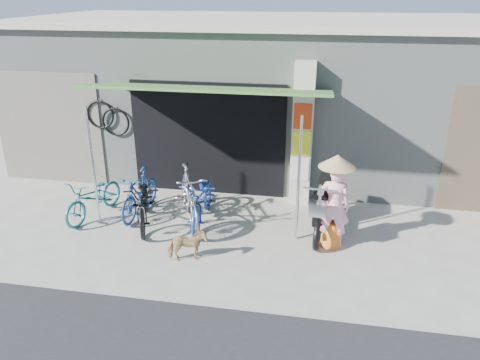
% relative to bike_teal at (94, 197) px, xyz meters
% --- Properties ---
extents(ground, '(80.00, 80.00, 0.00)m').
position_rel_bike_teal_xyz_m(ground, '(3.17, -0.95, -0.43)').
color(ground, '#A8A297').
rests_on(ground, ground).
extents(bicycle_shop, '(12.30, 5.30, 3.66)m').
position_rel_bike_teal_xyz_m(bicycle_shop, '(3.17, 4.14, 1.41)').
color(bicycle_shop, gray).
rests_on(bicycle_shop, ground).
extents(shop_pillar, '(0.42, 0.44, 3.00)m').
position_rel_bike_teal_xyz_m(shop_pillar, '(4.02, 1.50, 1.07)').
color(shop_pillar, beige).
rests_on(shop_pillar, ground).
extents(awning, '(4.60, 1.88, 2.72)m').
position_rel_bike_teal_xyz_m(awning, '(2.27, 0.68, 2.09)').
color(awning, '#38612B').
rests_on(awning, ground).
extents(neighbour_left, '(2.60, 0.06, 2.60)m').
position_rel_bike_teal_xyz_m(neighbour_left, '(-1.83, 1.64, 0.87)').
color(neighbour_left, '#6B665B').
rests_on(neighbour_left, ground).
extents(bike_teal, '(0.93, 1.72, 0.86)m').
position_rel_bike_teal_xyz_m(bike_teal, '(0.00, 0.00, 0.00)').
color(bike_teal, '#1B707A').
rests_on(bike_teal, ground).
extents(bike_blue, '(0.56, 1.59, 0.94)m').
position_rel_bike_teal_xyz_m(bike_blue, '(0.87, 0.25, 0.04)').
color(bike_blue, navy).
rests_on(bike_blue, ground).
extents(bike_black, '(1.16, 1.89, 0.94)m').
position_rel_bike_teal_xyz_m(bike_black, '(1.11, -0.13, 0.04)').
color(bike_black, black).
rests_on(bike_black, ground).
extents(bike_silver, '(1.29, 1.96, 1.15)m').
position_rel_bike_teal_xyz_m(bike_silver, '(1.98, 0.04, 0.14)').
color(bike_silver, '#A1A0A5').
rests_on(bike_silver, ground).
extents(bike_navy, '(0.81, 1.93, 0.99)m').
position_rel_bike_teal_xyz_m(bike_navy, '(2.22, 0.12, 0.07)').
color(bike_navy, '#203F94').
rests_on(bike_navy, ground).
extents(street_dog, '(0.73, 0.53, 0.56)m').
position_rel_bike_teal_xyz_m(street_dog, '(2.31, -1.27, -0.15)').
color(street_dog, '#9F7A54').
rests_on(street_dog, ground).
extents(moped, '(0.59, 2.06, 1.17)m').
position_rel_bike_teal_xyz_m(moped, '(4.53, 0.27, 0.10)').
color(moped, black).
rests_on(moped, ground).
extents(nun, '(0.64, 0.64, 1.74)m').
position_rel_bike_teal_xyz_m(nun, '(4.71, -0.32, 0.43)').
color(nun, '#F2A3B7').
rests_on(nun, ground).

